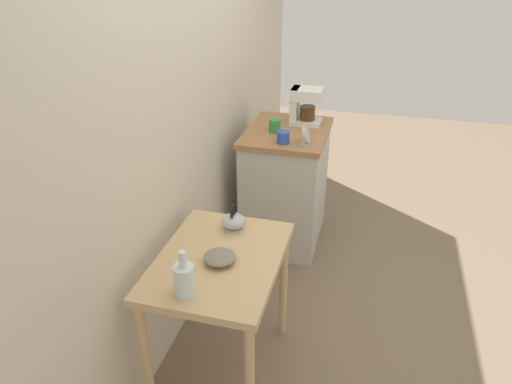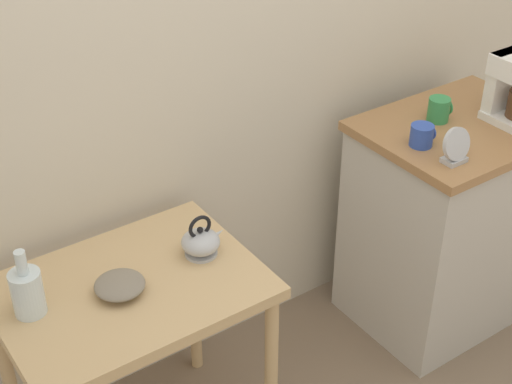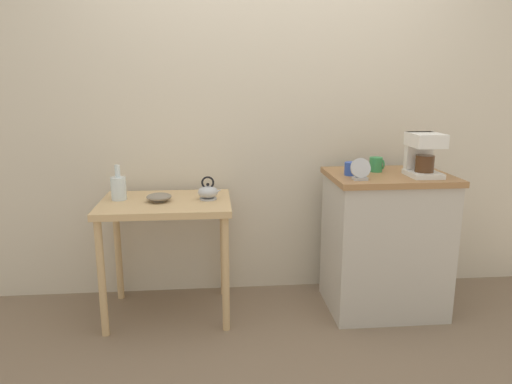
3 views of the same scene
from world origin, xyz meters
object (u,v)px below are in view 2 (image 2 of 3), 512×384
table_clock (456,148)px  teakettle (201,242)px  bowl_stoneware (120,285)px  mug_blue (422,135)px  glass_carafe_vase (27,291)px  mug_tall_green (439,109)px

table_clock → teakettle: bearing=165.8°
bowl_stoneware → mug_blue: size_ratio=1.69×
glass_carafe_vase → mug_blue: bearing=-4.8°
glass_carafe_vase → table_clock: table_clock is taller
mug_tall_green → table_clock: bearing=-125.9°
bowl_stoneware → table_clock: bearing=-9.6°
teakettle → glass_carafe_vase: glass_carafe_vase is taller
glass_carafe_vase → mug_blue: size_ratio=2.41×
mug_blue → table_clock: bearing=-87.1°
bowl_stoneware → mug_tall_green: (1.36, 0.05, 0.17)m
mug_tall_green → table_clock: 0.31m
teakettle → table_clock: table_clock is taller
mug_blue → teakettle: bearing=175.2°
mug_tall_green → mug_blue: size_ratio=1.02×
teakettle → mug_blue: mug_blue is taller
bowl_stoneware → teakettle: bearing=4.4°
teakettle → table_clock: bearing=-14.2°
teakettle → mug_tall_green: (1.06, 0.03, 0.15)m
bowl_stoneware → table_clock: table_clock is taller
mug_tall_green → teakettle: bearing=-178.5°
bowl_stoneware → glass_carafe_vase: bearing=164.9°
teakettle → mug_blue: bearing=-4.8°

